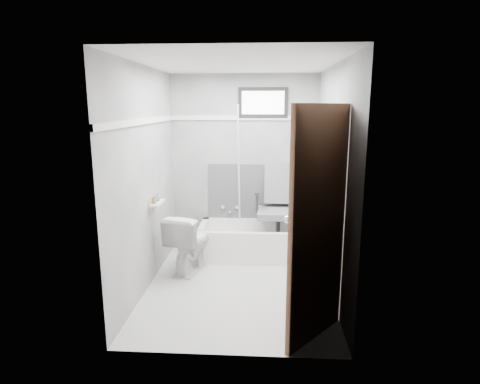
# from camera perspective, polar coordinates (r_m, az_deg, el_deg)

# --- Properties ---
(floor) EXTENTS (2.60, 2.60, 0.00)m
(floor) POSITION_cam_1_polar(r_m,az_deg,el_deg) (4.64, -0.27, -13.10)
(floor) COLOR silver
(floor) RESTS_ON ground
(ceiling) EXTENTS (2.60, 2.60, 0.00)m
(ceiling) POSITION_cam_1_polar(r_m,az_deg,el_deg) (4.22, -0.30, 17.89)
(ceiling) COLOR silver
(ceiling) RESTS_ON floor
(wall_back) EXTENTS (2.00, 0.02, 2.40)m
(wall_back) POSITION_cam_1_polar(r_m,az_deg,el_deg) (5.55, 0.60, 4.09)
(wall_back) COLOR slate
(wall_back) RESTS_ON floor
(wall_front) EXTENTS (2.00, 0.02, 2.40)m
(wall_front) POSITION_cam_1_polar(r_m,az_deg,el_deg) (3.00, -1.92, -2.90)
(wall_front) COLOR slate
(wall_front) RESTS_ON floor
(wall_left) EXTENTS (0.02, 2.60, 2.40)m
(wall_left) POSITION_cam_1_polar(r_m,az_deg,el_deg) (4.45, -13.26, 1.74)
(wall_left) COLOR slate
(wall_left) RESTS_ON floor
(wall_right) EXTENTS (0.02, 2.60, 2.40)m
(wall_right) POSITION_cam_1_polar(r_m,az_deg,el_deg) (4.32, 13.08, 1.45)
(wall_right) COLOR slate
(wall_right) RESTS_ON floor
(bathtub) EXTENTS (1.50, 0.70, 0.42)m
(bathtub) POSITION_cam_1_polar(r_m,az_deg,el_deg) (5.41, 2.22, -6.92)
(bathtub) COLOR white
(bathtub) RESTS_ON floor
(office_chair) EXTENTS (0.65, 0.65, 1.11)m
(office_chair) POSITION_cam_1_polar(r_m,az_deg,el_deg) (5.31, 5.47, -2.11)
(office_chair) COLOR slate
(office_chair) RESTS_ON bathtub
(toilet) EXTENTS (0.56, 0.80, 0.71)m
(toilet) POSITION_cam_1_polar(r_m,az_deg,el_deg) (4.95, -7.20, -7.08)
(toilet) COLOR white
(toilet) RESTS_ON floor
(door) EXTENTS (0.78, 0.78, 2.00)m
(door) POSITION_cam_1_polar(r_m,az_deg,el_deg) (3.15, 16.33, -6.49)
(door) COLOR brown
(door) RESTS_ON floor
(window) EXTENTS (0.66, 0.04, 0.40)m
(window) POSITION_cam_1_polar(r_m,az_deg,el_deg) (5.47, 3.29, 12.57)
(window) COLOR black
(window) RESTS_ON wall_back
(backerboard) EXTENTS (1.50, 0.02, 0.78)m
(backerboard) POSITION_cam_1_polar(r_m,az_deg,el_deg) (5.60, 3.14, -0.01)
(backerboard) COLOR #4C4C4F
(backerboard) RESTS_ON wall_back
(trim_back) EXTENTS (2.00, 0.02, 0.06)m
(trim_back) POSITION_cam_1_polar(r_m,az_deg,el_deg) (5.48, 0.61, 10.50)
(trim_back) COLOR white
(trim_back) RESTS_ON wall_back
(trim_left) EXTENTS (0.02, 2.60, 0.06)m
(trim_left) POSITION_cam_1_polar(r_m,az_deg,el_deg) (4.38, -13.50, 9.74)
(trim_left) COLOR white
(trim_left) RESTS_ON wall_left
(pole) EXTENTS (0.02, 0.51, 1.89)m
(pole) POSITION_cam_1_polar(r_m,az_deg,el_deg) (5.34, -0.14, 2.14)
(pole) COLOR white
(pole) RESTS_ON bathtub
(shelf) EXTENTS (0.10, 0.32, 0.02)m
(shelf) POSITION_cam_1_polar(r_m,az_deg,el_deg) (4.64, -11.69, -1.55)
(shelf) COLOR white
(shelf) RESTS_ON wall_left
(soap_bottle_a) EXTENTS (0.06, 0.06, 0.10)m
(soap_bottle_a) POSITION_cam_1_polar(r_m,az_deg,el_deg) (4.55, -12.11, -0.99)
(soap_bottle_a) COLOR #94784A
(soap_bottle_a) RESTS_ON shelf
(soap_bottle_b) EXTENTS (0.09, 0.09, 0.09)m
(soap_bottle_b) POSITION_cam_1_polar(r_m,az_deg,el_deg) (4.68, -11.65, -0.67)
(soap_bottle_b) COLOR teal
(soap_bottle_b) RESTS_ON shelf
(faucet) EXTENTS (0.26, 0.10, 0.16)m
(faucet) POSITION_cam_1_polar(r_m,az_deg,el_deg) (5.66, -1.46, -2.47)
(faucet) COLOR silver
(faucet) RESTS_ON wall_back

